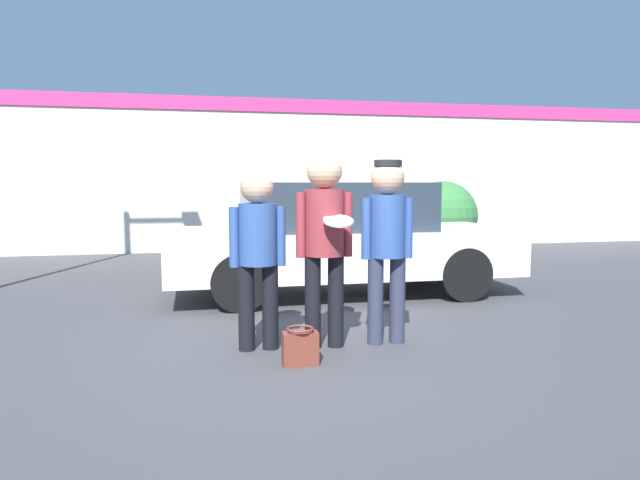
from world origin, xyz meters
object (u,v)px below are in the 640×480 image
(person_middle_with_frisbee, at_px, (324,231))
(handbag, at_px, (300,347))
(shrub, at_px, (442,216))
(person_left, at_px, (258,245))
(street_lamp, at_px, (2,55))
(parked_car_near, at_px, (339,238))
(person_right, at_px, (387,234))

(person_middle_with_frisbee, height_order, handbag, person_middle_with_frisbee)
(shrub, height_order, handbag, shrub)
(person_left, height_order, street_lamp, street_lamp)
(parked_car_near, relative_size, handbag, 14.47)
(shrub, bearing_deg, person_left, -125.59)
(street_lamp, relative_size, shrub, 3.34)
(person_left, distance_m, street_lamp, 5.48)
(parked_car_near, xyz_separation_m, street_lamp, (-4.54, 1.36, 2.54))
(person_middle_with_frisbee, bearing_deg, handbag, -123.64)
(street_lamp, bearing_deg, parked_car_near, -16.69)
(shrub, bearing_deg, person_middle_with_frisbee, -121.87)
(shrub, xyz_separation_m, handbag, (-4.65, -7.44, -0.63))
(person_left, bearing_deg, street_lamp, 129.66)
(person_left, height_order, parked_car_near, person_left)
(parked_car_near, bearing_deg, person_middle_with_frisbee, -107.05)
(shrub, bearing_deg, street_lamp, -159.09)
(parked_car_near, height_order, street_lamp, street_lamp)
(person_middle_with_frisbee, xyz_separation_m, shrub, (4.33, 6.97, -0.30))
(shrub, relative_size, handbag, 4.87)
(street_lamp, relative_size, handbag, 16.26)
(person_middle_with_frisbee, distance_m, street_lamp, 5.84)
(person_left, distance_m, person_right, 1.22)
(person_right, height_order, street_lamp, street_lamp)
(person_left, relative_size, person_middle_with_frisbee, 0.91)
(street_lamp, height_order, handbag, street_lamp)
(person_middle_with_frisbee, distance_m, shrub, 8.21)
(street_lamp, bearing_deg, handbag, -51.55)
(shrub, distance_m, handbag, 8.80)
(person_right, xyz_separation_m, parked_car_near, (0.16, 2.50, -0.28))
(person_middle_with_frisbee, distance_m, parked_car_near, 2.64)
(person_left, height_order, shrub, person_left)
(person_right, relative_size, parked_car_near, 0.37)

